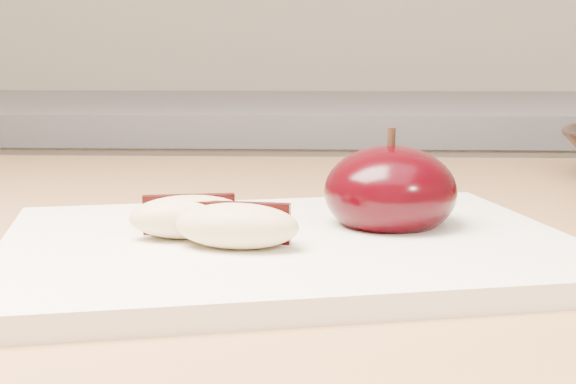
{
  "coord_description": "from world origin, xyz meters",
  "views": [
    {
      "loc": [
        0.01,
        -0.06,
        1.01
      ],
      "look_at": [
        -0.01,
        0.38,
        0.94
      ],
      "focal_mm": 50.0,
      "sensor_mm": 36.0,
      "label": 1
    }
  ],
  "objects": [
    {
      "name": "cutting_board",
      "position": [
        -0.01,
        0.38,
        0.91
      ],
      "size": [
        0.36,
        0.29,
        0.01
      ],
      "primitive_type": "cube",
      "rotation": [
        0.0,
        0.0,
        0.23
      ],
      "color": "white",
      "rests_on": "island_counter"
    },
    {
      "name": "back_cabinet",
      "position": [
        0.0,
        1.2,
        0.47
      ],
      "size": [
        2.4,
        0.62,
        0.94
      ],
      "color": "silver",
      "rests_on": "ground"
    },
    {
      "name": "apple_half",
      "position": [
        0.05,
        0.41,
        0.93
      ],
      "size": [
        0.09,
        0.09,
        0.07
      ],
      "rotation": [
        0.0,
        0.0,
        0.13
      ],
      "color": "black",
      "rests_on": "cutting_board"
    },
    {
      "name": "apple_wedge_b",
      "position": [
        -0.04,
        0.35,
        0.92
      ],
      "size": [
        0.07,
        0.04,
        0.02
      ],
      "rotation": [
        0.0,
        0.0,
        -0.13
      ],
      "color": "#D0B984",
      "rests_on": "cutting_board"
    },
    {
      "name": "apple_wedge_a",
      "position": [
        -0.07,
        0.38,
        0.92
      ],
      "size": [
        0.07,
        0.04,
        0.02
      ],
      "rotation": [
        0.0,
        0.0,
        0.19
      ],
      "color": "#D0B984",
      "rests_on": "cutting_board"
    }
  ]
}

